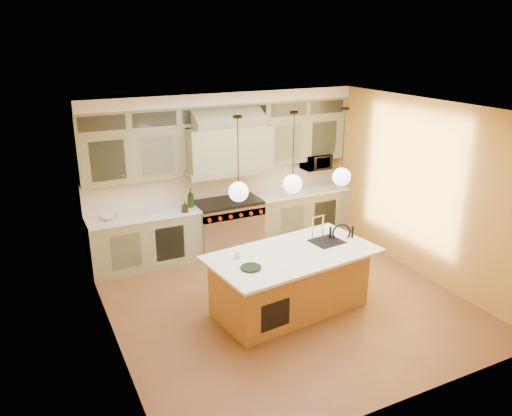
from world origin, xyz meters
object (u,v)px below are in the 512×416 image
kitchen_island (290,280)px  microwave (316,162)px  counter_stool (342,258)px  range (228,225)px

kitchen_island → microwave: microwave is taller
kitchen_island → counter_stool: 0.90m
range → counter_stool: bearing=-70.8°
kitchen_island → microwave: 3.34m
microwave → kitchen_island: bearing=-128.5°
counter_stool → microwave: microwave is taller
kitchen_island → microwave: size_ratio=4.65×
kitchen_island → counter_stool: (0.88, -0.02, 0.18)m
range → microwave: bearing=3.1°
kitchen_island → microwave: bearing=44.8°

